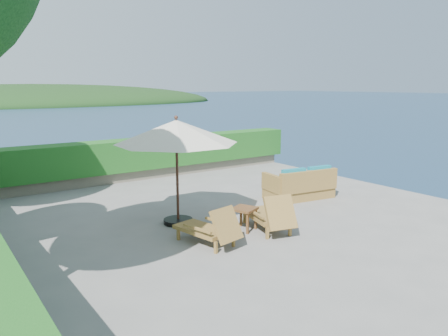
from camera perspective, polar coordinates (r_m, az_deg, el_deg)
ground at (r=10.34m, az=1.20°, el=-6.86°), size 12.00×12.00×0.00m
foundation at (r=10.91m, az=1.17°, el=-14.65°), size 12.00×12.00×3.00m
ocean at (r=11.61m, az=1.14°, el=-21.12°), size 600.00×600.00×0.00m
offshore_island at (r=151.23m, az=-23.60°, el=7.65°), size 126.00×57.60×12.60m
planter_wall_far at (r=15.03m, az=-11.56°, el=-0.75°), size 12.00×0.60×0.36m
hedge_far at (r=14.91m, az=-11.65°, el=1.78°), size 12.40×0.90×1.00m
patio_umbrella at (r=9.75m, az=-6.24°, el=4.59°), size 3.57×3.57×2.48m
lounge_left at (r=8.73m, az=-1.85°, el=-7.86°), size 0.87×1.53×0.83m
lounge_right at (r=9.55m, az=5.95°, el=-6.08°), size 0.98×1.65×0.89m
side_table at (r=9.57m, az=2.66°, el=-5.72°), size 0.63×0.63×0.51m
wicker_loveseat at (r=12.39m, az=9.94°, el=-2.30°), size 2.01×1.22×0.93m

